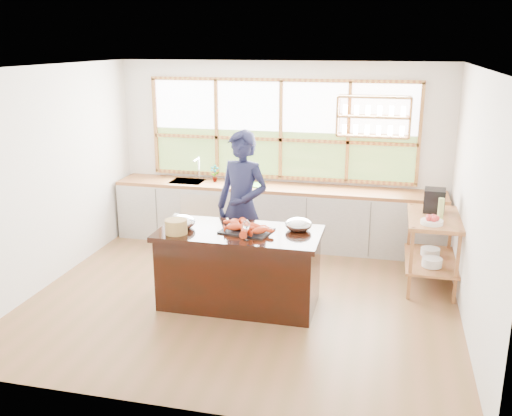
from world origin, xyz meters
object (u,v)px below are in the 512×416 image
(island, at_px, (239,268))
(wicker_basket, at_px, (176,227))
(espresso_machine, at_px, (434,200))
(cook, at_px, (242,207))

(island, relative_size, wicker_basket, 7.36)
(espresso_machine, height_order, wicker_basket, espresso_machine)
(island, distance_m, cook, 0.89)
(cook, bearing_deg, wicker_basket, -100.67)
(wicker_basket, bearing_deg, cook, 61.67)
(island, distance_m, wicker_basket, 0.88)
(island, relative_size, cook, 0.96)
(cook, distance_m, espresso_machine, 2.42)
(island, height_order, espresso_machine, espresso_machine)
(cook, relative_size, wicker_basket, 7.70)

